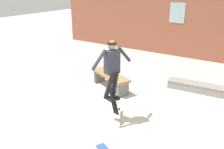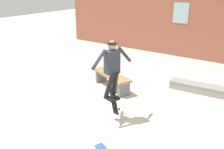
% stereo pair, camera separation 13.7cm
% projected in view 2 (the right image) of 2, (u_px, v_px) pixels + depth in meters
% --- Properties ---
extents(ground_plane, '(40.00, 40.00, 0.00)m').
position_uv_depth(ground_plane, '(112.00, 131.00, 5.95)').
color(ground_plane, beige).
extents(building_backdrop, '(15.78, 0.52, 6.04)m').
position_uv_depth(building_backdrop, '(208.00, 3.00, 10.60)').
color(building_backdrop, '#93513D').
rests_on(building_backdrop, ground_plane).
extents(park_bench, '(1.68, 1.06, 0.52)m').
position_uv_depth(park_bench, '(112.00, 78.00, 8.17)').
color(park_bench, '#99754C').
rests_on(park_bench, ground_plane).
extents(skate_ledge, '(1.89, 0.55, 0.29)m').
position_uv_depth(skate_ledge, '(199.00, 88.00, 7.96)').
color(skate_ledge, gray).
rests_on(skate_ledge, ground_plane).
extents(skater, '(0.45, 1.14, 1.48)m').
position_uv_depth(skater, '(112.00, 65.00, 5.92)').
color(skater, '#282D38').
extents(skateboard_flipping, '(0.58, 0.67, 0.53)m').
position_uv_depth(skateboard_flipping, '(114.00, 100.00, 6.34)').
color(skateboard_flipping, black).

